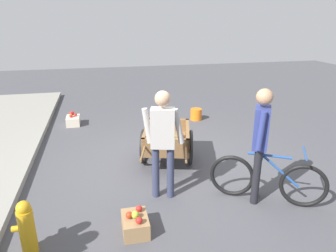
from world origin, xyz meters
TOP-DOWN VIEW (x-y plane):
  - ground_plane at (0.00, 0.00)m, footprint 24.00×24.00m
  - fruit_cart at (0.10, 0.01)m, footprint 1.79×1.17m
  - vendor_person at (-1.00, 0.31)m, footprint 0.28×0.59m
  - bicycle at (-1.44, -1.14)m, footprint 0.88×1.47m
  - cyclist_person at (-1.37, -1.01)m, footprint 0.46×0.35m
  - dog at (1.78, -0.15)m, footprint 0.30×0.65m
  - fire_hydrant at (-1.81, 2.06)m, footprint 0.25×0.25m
  - plastic_bucket at (2.46, -1.30)m, footprint 0.30×0.30m
  - apple_crate at (2.73, 1.85)m, footprint 0.44×0.32m
  - mixed_fruit_crate at (-1.74, 0.83)m, footprint 0.44×0.32m

SIDE VIEW (x-z plane):
  - ground_plane at x=0.00m, z-range 0.00..0.00m
  - mixed_fruit_crate at x=-1.74m, z-range -0.03..0.28m
  - apple_crate at x=2.73m, z-range -0.03..0.28m
  - plastic_bucket at x=2.46m, z-range 0.00..0.29m
  - dog at x=1.78m, z-range 0.07..0.47m
  - fire_hydrant at x=-1.81m, z-range 0.00..0.67m
  - bicycle at x=-1.44m, z-range -0.07..0.78m
  - fruit_cart at x=0.10m, z-range 0.07..0.80m
  - vendor_person at x=-1.00m, z-range 0.16..1.80m
  - cyclist_person at x=-1.37m, z-range 0.17..1.86m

